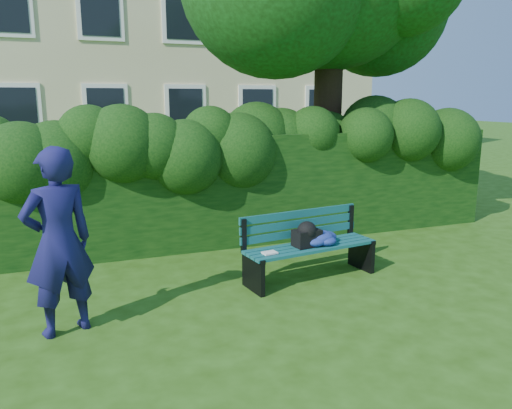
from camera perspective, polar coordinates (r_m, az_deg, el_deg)
name	(u,v)px	position (r m, az deg, el deg)	size (l,w,h in m)	color
ground	(272,285)	(6.56, 1.88, -9.17)	(80.00, 80.00, 0.00)	#274B0E
hedge	(222,189)	(8.32, -3.91, 1.81)	(10.00, 1.00, 1.80)	black
park_bench	(311,242)	(6.70, 6.25, -4.33)	(1.89, 0.80, 0.89)	#104F52
man_reading	(58,242)	(5.37, -21.66, -4.04)	(0.70, 0.46, 1.93)	#181751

